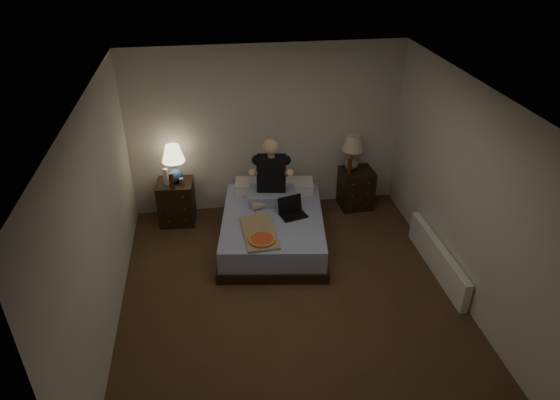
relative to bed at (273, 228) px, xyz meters
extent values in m
cube|color=brown|center=(0.06, -1.20, -0.22)|extent=(4.00, 4.50, 0.00)
cube|color=white|center=(0.06, -1.20, 2.28)|extent=(4.00, 4.50, 0.00)
cube|color=silver|center=(0.06, 1.05, 1.03)|extent=(4.00, 0.00, 2.50)
cube|color=silver|center=(0.06, -3.45, 1.03)|extent=(4.00, 0.00, 2.50)
cube|color=silver|center=(-1.94, -1.20, 1.03)|extent=(0.00, 4.50, 2.50)
cube|color=silver|center=(2.06, -1.20, 1.03)|extent=(0.00, 4.50, 2.50)
cube|color=#5E75BD|center=(0.00, 0.00, 0.00)|extent=(1.58, 1.97, 0.45)
cube|color=black|center=(-1.32, 0.75, 0.10)|extent=(0.53, 0.49, 0.65)
cube|color=black|center=(1.41, 0.79, 0.09)|extent=(0.50, 0.46, 0.62)
cylinder|color=silver|center=(-1.42, 0.69, 0.55)|extent=(0.07, 0.07, 0.25)
cylinder|color=#B7B6B2|center=(-1.21, 0.67, 0.48)|extent=(0.07, 0.07, 0.10)
cylinder|color=#4F230B|center=(-1.34, 0.59, 0.54)|extent=(0.06, 0.06, 0.23)
cylinder|color=#5F1D0D|center=(1.25, 0.70, 0.51)|extent=(0.06, 0.06, 0.23)
cube|color=white|center=(1.99, -0.95, -0.02)|extent=(0.10, 1.60, 0.40)
camera|label=1|loc=(-0.75, -5.70, 3.81)|focal=32.00mm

